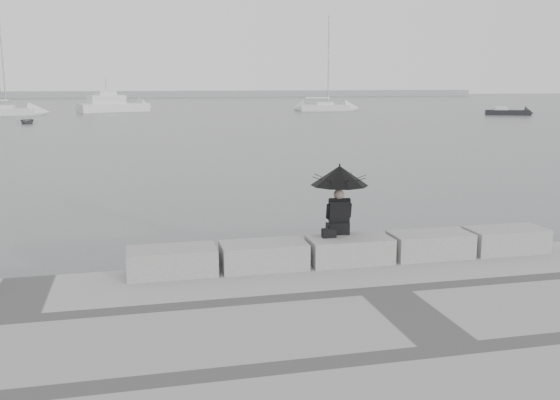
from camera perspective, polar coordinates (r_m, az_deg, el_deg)
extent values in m
plane|color=#4B4E51|center=(12.79, 5.63, -7.31)|extent=(360.00, 360.00, 0.00)
cube|color=slate|center=(11.51, -9.86, -5.57)|extent=(1.60, 0.80, 0.50)
cube|color=slate|center=(11.72, -1.51, -5.11)|extent=(1.60, 0.80, 0.50)
cube|color=slate|center=(12.17, 6.38, -4.58)|extent=(1.60, 0.80, 0.50)
cube|color=slate|center=(12.83, 13.57, -4.02)|extent=(1.60, 0.80, 0.50)
cube|color=slate|center=(13.67, 19.96, -3.47)|extent=(1.60, 0.80, 0.50)
sphere|color=#726056|center=(12.28, 5.41, 0.51)|extent=(0.21, 0.21, 0.21)
cylinder|color=black|center=(12.26, 5.44, 0.82)|extent=(0.02, 0.02, 1.00)
cone|color=black|center=(12.21, 5.46, 2.24)|extent=(1.14, 1.14, 0.39)
sphere|color=black|center=(12.18, 5.48, 3.23)|extent=(0.04, 0.04, 0.04)
cube|color=black|center=(12.06, 4.49, -3.04)|extent=(0.26, 0.15, 0.17)
cube|color=gray|center=(166.57, -12.04, 9.44)|extent=(180.00, 6.00, 1.60)
cube|color=silver|center=(82.34, -24.03, 7.33)|extent=(7.63, 2.78, 0.90)
cube|color=silver|center=(82.31, -24.06, 7.75)|extent=(2.71, 1.73, 0.50)
cylinder|color=gray|center=(82.29, -24.10, 8.20)|extent=(4.23, 0.31, 0.10)
cube|color=silver|center=(87.24, 4.13, 8.37)|extent=(6.98, 3.57, 0.90)
cube|color=silver|center=(87.22, 4.14, 8.76)|extent=(2.58, 2.00, 0.50)
cylinder|color=gray|center=(87.21, 4.19, 12.60)|extent=(0.16, 0.16, 12.00)
cylinder|color=gray|center=(87.20, 4.14, 9.19)|extent=(3.70, 0.78, 0.10)
cube|color=silver|center=(86.96, -14.97, 8.13)|extent=(9.58, 6.20, 1.20)
cube|color=silver|center=(86.92, -15.00, 8.85)|extent=(5.10, 3.84, 1.20)
cube|color=silver|center=(86.90, -15.03, 9.44)|extent=(2.75, 2.38, 0.60)
cylinder|color=gray|center=(86.89, -15.07, 10.17)|extent=(0.08, 0.08, 1.60)
cube|color=black|center=(80.91, 20.06, 7.49)|extent=(5.23, 3.67, 0.70)
cube|color=silver|center=(80.89, 20.08, 7.85)|extent=(1.89, 1.75, 0.50)
imported|color=gray|center=(65.29, -22.14, 6.71)|extent=(2.97, 1.55, 0.48)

